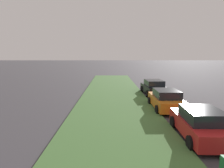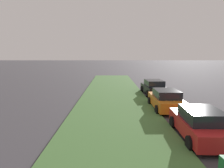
% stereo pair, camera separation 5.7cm
% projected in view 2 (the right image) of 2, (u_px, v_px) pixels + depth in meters
% --- Properties ---
extents(grass_median, '(60.00, 6.00, 0.12)m').
position_uv_depth(grass_median, '(117.00, 147.00, 8.68)').
color(grass_median, '#477238').
rests_on(grass_median, ground).
extents(parked_car_red, '(4.37, 2.15, 1.47)m').
position_uv_depth(parked_car_red, '(200.00, 124.00, 9.68)').
color(parked_car_red, red).
rests_on(parked_car_red, ground).
extents(parked_car_orange, '(4.31, 2.04, 1.47)m').
position_uv_depth(parked_car_orange, '(166.00, 100.00, 14.88)').
color(parked_car_orange, orange).
rests_on(parked_car_orange, ground).
extents(parked_car_black, '(4.37, 2.16, 1.47)m').
position_uv_depth(parked_car_black, '(154.00, 87.00, 20.55)').
color(parked_car_black, black).
rests_on(parked_car_black, ground).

